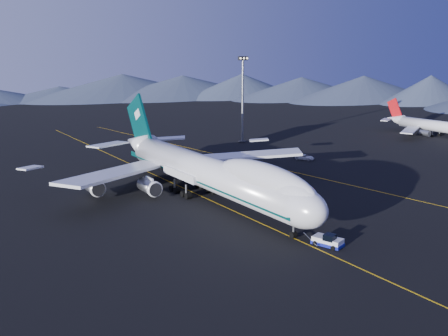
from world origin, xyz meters
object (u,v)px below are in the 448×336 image
pushback_tug (328,242)px  second_jet (438,126)px  service_van (305,157)px  floodlight_mast (243,99)px  boeing_747 (207,171)px

pushback_tug → second_jet: bearing=8.4°
pushback_tug → second_jet: (105.49, 51.29, 3.08)m
pushback_tug → service_van: size_ratio=1.00×
pushback_tug → service_van: (40.36, 48.84, 0.08)m
floodlight_mast → boeing_747: bearing=-132.1°
service_van → floodlight_mast: (1.46, 31.84, 13.45)m
boeing_747 → floodlight_mast: size_ratio=2.59×
boeing_747 → second_jet: size_ratio=1.67×
second_jet → pushback_tug: bearing=-152.1°
boeing_747 → floodlight_mast: bearing=47.9°
pushback_tug → floodlight_mast: 91.87m
boeing_747 → second_jet: (107.76, 19.34, -2.09)m
boeing_747 → pushback_tug: (2.28, -31.95, -5.16)m
second_jet → service_van: bearing=-175.9°
second_jet → service_van: 65.24m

